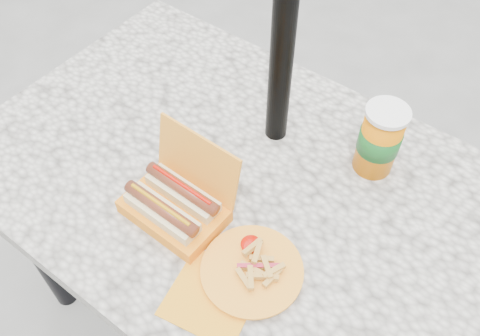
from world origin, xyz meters
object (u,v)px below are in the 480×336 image
Objects in this scene: umbrella_pole at (286,2)px; hotdog_box at (175,204)px; fries_plate at (249,271)px; soda_cup at (380,140)px.

umbrella_pole reaches higher than hotdog_box.
hotdog_box reaches higher than fries_plate.
soda_cup is at bearing 55.17° from hotdog_box.
fries_plate is (0.17, -0.34, -0.34)m from umbrella_pole.
fries_plate is at bearing -4.53° from hotdog_box.
umbrella_pole reaches higher than soda_cup.
fries_plate is at bearing -63.51° from umbrella_pole.
fries_plate is at bearing -99.27° from soda_cup.
soda_cup is at bearing 11.11° from umbrella_pole.
hotdog_box is at bearing -96.22° from umbrella_pole.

